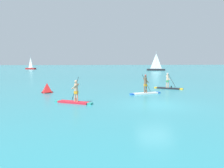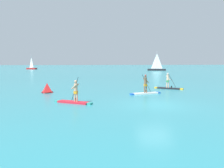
{
  "view_description": "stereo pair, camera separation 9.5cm",
  "coord_description": "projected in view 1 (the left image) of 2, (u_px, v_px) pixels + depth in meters",
  "views": [
    {
      "loc": [
        -5.56,
        -15.22,
        3.04
      ],
      "look_at": [
        -2.2,
        6.28,
        0.9
      ],
      "focal_mm": 35.82,
      "sensor_mm": 36.0,
      "label": 1
    },
    {
      "loc": [
        -5.47,
        -15.23,
        3.04
      ],
      "look_at": [
        -2.2,
        6.28,
        0.9
      ],
      "focal_mm": 35.82,
      "sensor_mm": 36.0,
      "label": 2
    }
  ],
  "objects": [
    {
      "name": "race_marker_buoy",
      "position": [
        47.0,
        88.0,
        22.23
      ],
      "size": [
        1.23,
        1.23,
        0.98
      ],
      "color": "red",
      "rests_on": "ground"
    },
    {
      "name": "paddleboarder_far_right",
      "position": [
        168.0,
        86.0,
        25.52
      ],
      "size": [
        2.85,
        2.31,
        1.86
      ],
      "rotation": [
        0.0,
        0.0,
        -0.65
      ],
      "color": "black",
      "rests_on": "ground"
    },
    {
      "name": "sailboat_left_horizon",
      "position": [
        31.0,
        67.0,
        94.12
      ],
      "size": [
        4.8,
        3.87,
        6.12
      ],
      "rotation": [
        0.0,
        0.0,
        2.53
      ],
      "color": "#A51E1E",
      "rests_on": "ground"
    },
    {
      "name": "paddleboarder_near_left",
      "position": [
        74.0,
        99.0,
        16.59
      ],
      "size": [
        2.84,
        2.01,
        1.93
      ],
      "rotation": [
        0.0,
        0.0,
        2.57
      ],
      "color": "red",
      "rests_on": "ground"
    },
    {
      "name": "ground",
      "position": [
        156.0,
        104.0,
        16.11
      ],
      "size": [
        440.0,
        440.0,
        0.0
      ],
      "primitive_type": "plane",
      "color": "teal"
    },
    {
      "name": "paddleboarder_mid_center",
      "position": [
        145.0,
        90.0,
        21.32
      ],
      "size": [
        3.18,
        1.24,
        1.86
      ],
      "rotation": [
        0.0,
        0.0,
        0.25
      ],
      "color": "white",
      "rests_on": "ground"
    },
    {
      "name": "sailboat_right_horizon",
      "position": [
        156.0,
        68.0,
        79.7
      ],
      "size": [
        6.46,
        3.83,
        6.89
      ],
      "rotation": [
        0.0,
        0.0,
        5.88
      ],
      "color": "black",
      "rests_on": "ground"
    }
  ]
}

